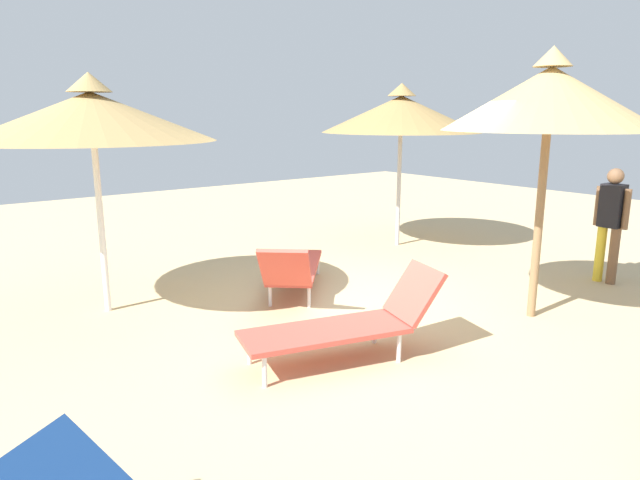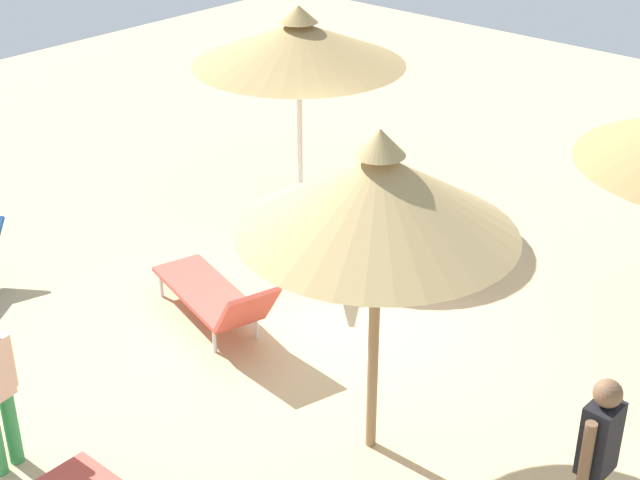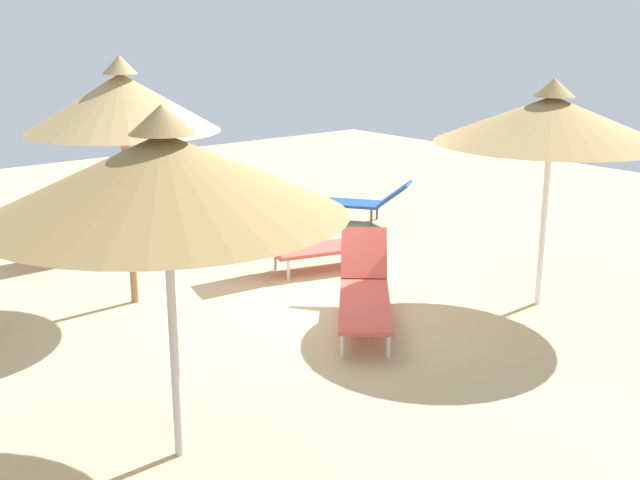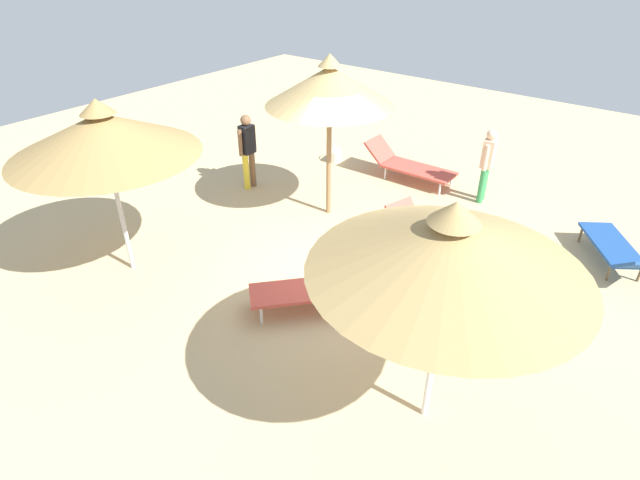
{
  "view_description": "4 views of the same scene",
  "coord_description": "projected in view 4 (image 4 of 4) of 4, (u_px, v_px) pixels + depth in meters",
  "views": [
    {
      "loc": [
        4.72,
        -4.52,
        2.38
      ],
      "look_at": [
        -0.77,
        -0.23,
        0.8
      ],
      "focal_mm": 31.62,
      "sensor_mm": 36.0,
      "label": 1
    },
    {
      "loc": [
        6.66,
        5.57,
        5.65
      ],
      "look_at": [
        0.15,
        -0.2,
        1.14
      ],
      "focal_mm": 52.82,
      "sensor_mm": 36.0,
      "label": 2
    },
    {
      "loc": [
        -7.57,
        5.61,
        3.45
      ],
      "look_at": [
        -0.18,
        -0.49,
        0.8
      ],
      "focal_mm": 44.14,
      "sensor_mm": 36.0,
      "label": 3
    },
    {
      "loc": [
        -6.06,
        -4.07,
        4.93
      ],
      "look_at": [
        -0.68,
        0.11,
        0.75
      ],
      "focal_mm": 28.78,
      "sensor_mm": 36.0,
      "label": 4
    }
  ],
  "objects": [
    {
      "name": "ground",
      "position": [
        349.0,
        266.0,
        8.82
      ],
      "size": [
        24.0,
        24.0,
        0.1
      ],
      "primitive_type": "cube",
      "color": "tan"
    },
    {
      "name": "lounge_chair_back",
      "position": [
        620.0,
        250.0,
        8.42
      ],
      "size": [
        1.94,
        1.59,
        0.77
      ],
      "color": "#1E478C",
      "rests_on": "ground"
    },
    {
      "name": "parasol_umbrella_near_right",
      "position": [
        450.0,
        247.0,
        4.86
      ],
      "size": [
        2.8,
        2.8,
        2.82
      ],
      "color": "white",
      "rests_on": "ground"
    },
    {
      "name": "lounge_chair_front",
      "position": [
        330.0,
        284.0,
        7.63
      ],
      "size": [
        2.08,
        1.95,
        0.89
      ],
      "color": "#CC4C3F",
      "rests_on": "ground"
    },
    {
      "name": "parasol_umbrella_edge",
      "position": [
        103.0,
        134.0,
        7.45
      ],
      "size": [
        2.79,
        2.79,
        2.88
      ],
      "color": "#B2B2B7",
      "rests_on": "ground"
    },
    {
      "name": "person_standing_far_right",
      "position": [
        487.0,
        162.0,
        10.35
      ],
      "size": [
        0.47,
        0.26,
        1.55
      ],
      "color": "#338C4C",
      "rests_on": "ground"
    },
    {
      "name": "lounge_chair_near_left",
      "position": [
        408.0,
        164.0,
        11.53
      ],
      "size": [
        0.7,
        2.09,
        0.77
      ],
      "color": "#CC4C3F",
      "rests_on": "ground"
    },
    {
      "name": "lounge_chair_center",
      "position": [
        433.0,
        245.0,
        8.56
      ],
      "size": [
        1.12,
        2.07,
        0.86
      ],
      "color": "#CC4C3F",
      "rests_on": "ground"
    },
    {
      "name": "person_standing_far_left",
      "position": [
        248.0,
        147.0,
        10.87
      ],
      "size": [
        0.48,
        0.23,
        1.63
      ],
      "color": "brown",
      "rests_on": "ground"
    },
    {
      "name": "parasol_umbrella_far_right",
      "position": [
        330.0,
        86.0,
        9.05
      ],
      "size": [
        2.33,
        2.33,
        3.08
      ],
      "color": "olive",
      "rests_on": "ground"
    },
    {
      "name": "handbag",
      "position": [
        335.0,
        155.0,
        12.54
      ],
      "size": [
        0.41,
        0.24,
        0.47
      ],
      "color": "beige",
      "rests_on": "ground"
    }
  ]
}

